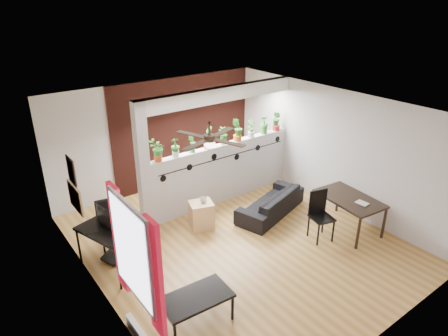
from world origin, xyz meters
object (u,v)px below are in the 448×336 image
(potted_plant_2, at_px, (192,143))
(dining_table, at_px, (349,201))
(potted_plant_6, at_px, (251,128))
(office_chair, at_px, (113,234))
(folding_chair, at_px, (320,211))
(potted_plant_0, at_px, (158,150))
(coffee_table, at_px, (196,299))
(ceiling_fan, at_px, (209,140))
(potted_plant_4, at_px, (223,136))
(potted_plant_1, at_px, (175,147))
(cup, at_px, (203,200))
(potted_plant_8, at_px, (277,120))
(potted_plant_7, at_px, (264,124))
(cube_shelf, at_px, (201,215))
(computer_desk, at_px, (108,235))
(potted_plant_3, at_px, (208,137))
(sofa, at_px, (271,203))
(potted_plant_5, at_px, (237,129))

(potted_plant_2, relative_size, dining_table, 0.26)
(potted_plant_2, bearing_deg, potted_plant_6, 0.00)
(potted_plant_6, height_order, office_chair, potted_plant_6)
(folding_chair, bearing_deg, potted_plant_6, 84.15)
(potted_plant_0, relative_size, coffee_table, 0.42)
(ceiling_fan, xyz_separation_m, potted_plant_4, (1.60, 1.80, -0.77))
(potted_plant_1, height_order, cup, potted_plant_1)
(potted_plant_4, distance_m, potted_plant_8, 1.58)
(coffee_table, bearing_deg, potted_plant_7, 36.63)
(cube_shelf, xyz_separation_m, folding_chair, (1.61, -1.64, 0.30))
(potted_plant_4, relative_size, cube_shelf, 0.66)
(cube_shelf, relative_size, computer_desk, 0.46)
(cup, bearing_deg, cube_shelf, 180.00)
(potted_plant_3, relative_size, potted_plant_4, 1.32)
(potted_plant_3, height_order, cube_shelf, potted_plant_3)
(potted_plant_1, height_order, sofa, potted_plant_1)
(cube_shelf, distance_m, folding_chair, 2.32)
(ceiling_fan, height_order, potted_plant_0, ceiling_fan)
(potted_plant_5, distance_m, potted_plant_8, 1.19)
(potted_plant_0, height_order, potted_plant_4, potted_plant_0)
(potted_plant_0, distance_m, potted_plant_4, 1.58)
(potted_plant_8, bearing_deg, office_chair, -172.63)
(potted_plant_8, bearing_deg, potted_plant_1, 180.00)
(potted_plant_4, bearing_deg, folding_chair, -76.69)
(potted_plant_4, xyz_separation_m, coffee_table, (-2.54, -2.77, -1.13))
(potted_plant_2, height_order, potted_plant_8, potted_plant_8)
(potted_plant_8, bearing_deg, cup, -165.14)
(ceiling_fan, distance_m, potted_plant_4, 2.53)
(potted_plant_5, height_order, computer_desk, potted_plant_5)
(dining_table, distance_m, folding_chair, 0.71)
(potted_plant_8, height_order, computer_desk, potted_plant_8)
(cup, distance_m, computer_desk, 2.06)
(potted_plant_6, bearing_deg, coffee_table, -140.25)
(office_chair, distance_m, folding_chair, 3.83)
(potted_plant_8, bearing_deg, dining_table, -97.83)
(office_chair, bearing_deg, cube_shelf, -3.59)
(cup, distance_m, office_chair, 1.86)
(coffee_table, bearing_deg, cup, 53.64)
(potted_plant_3, relative_size, potted_plant_8, 1.03)
(potted_plant_7, relative_size, folding_chair, 0.43)
(potted_plant_6, height_order, coffee_table, potted_plant_6)
(potted_plant_3, relative_size, potted_plant_5, 0.98)
(office_chair, bearing_deg, potted_plant_4, 11.36)
(potted_plant_4, bearing_deg, potted_plant_6, 0.00)
(potted_plant_5, height_order, dining_table, potted_plant_5)
(potted_plant_7, bearing_deg, potted_plant_1, 180.00)
(potted_plant_3, bearing_deg, cup, -131.71)
(potted_plant_6, xyz_separation_m, sofa, (-0.35, -1.11, -1.32))
(potted_plant_0, xyz_separation_m, potted_plant_4, (1.58, 0.00, -0.04))
(potted_plant_5, relative_size, dining_table, 0.36)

